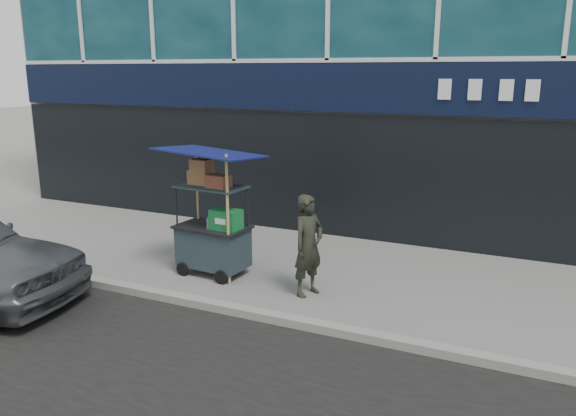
% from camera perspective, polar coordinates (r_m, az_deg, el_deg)
% --- Properties ---
extents(ground, '(80.00, 80.00, 0.00)m').
position_cam_1_polar(ground, '(8.07, -6.37, -9.79)').
color(ground, slate).
rests_on(ground, ground).
extents(curb, '(80.00, 0.18, 0.12)m').
position_cam_1_polar(curb, '(7.89, -7.14, -9.90)').
color(curb, gray).
rests_on(curb, ground).
extents(vendor_cart, '(1.61, 1.20, 2.07)m').
position_cam_1_polar(vendor_cart, '(9.05, -7.60, -2.30)').
color(vendor_cart, black).
rests_on(vendor_cart, ground).
extents(vendor_man, '(0.53, 0.64, 1.50)m').
position_cam_1_polar(vendor_man, '(8.14, 2.09, -3.83)').
color(vendor_man, black).
rests_on(vendor_man, ground).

